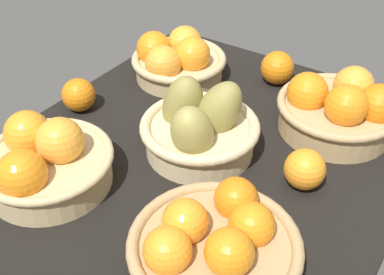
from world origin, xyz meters
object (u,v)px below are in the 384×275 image
Objects in this scene: basket_near_right at (339,108)px; loose_orange_side_gap at (305,169)px; loose_orange_front_gap at (79,95)px; basket_far_left at (45,162)px; basket_near_left at (214,244)px; basket_far_right at (177,60)px; basket_center_pears at (199,128)px; loose_orange_back_gap at (276,67)px.

basket_near_right reaches higher than loose_orange_side_gap.
basket_far_left is at bearing -149.24° from loose_orange_front_gap.
basket_near_left is 23.41cm from loose_orange_side_gap.
basket_center_pears is at bearing -136.35° from basket_far_right.
basket_center_pears is at bearing 95.63° from loose_orange_side_gap.
basket_near_left is 49.08cm from loose_orange_front_gap.
basket_far_right is 2.87× the size of loose_orange_back_gap.
basket_far_right is at bearing 40.92° from basket_near_left.
basket_far_right is at bearing -22.48° from loose_orange_front_gap.
loose_orange_front_gap is (18.84, 45.31, -0.56)cm from basket_near_left.
basket_near_left reaches higher than loose_orange_side_gap.
basket_near_right reaches higher than basket_far_right.
loose_orange_side_gap is at bearing -146.02° from loose_orange_back_gap.
loose_orange_front_gap is at bearing 67.42° from basket_near_left.
basket_near_right is at bearing -39.89° from basket_far_left.
loose_orange_back_gap is at bearing -41.40° from loose_orange_front_gap.
basket_near_right is 28.52cm from basket_center_pears.
basket_far_left is 3.18× the size of loose_orange_side_gap.
basket_far_left reaches higher than basket_far_right.
loose_orange_back_gap is (10.87, -20.17, -0.82)cm from basket_far_right.
loose_orange_back_gap is 1.06× the size of loose_orange_side_gap.
loose_orange_side_gap is at bearing -84.37° from basket_center_pears.
loose_orange_back_gap is at bearing 33.98° from loose_orange_side_gap.
basket_far_right is 0.87× the size of basket_near_left.
basket_near_right is 3.33× the size of loose_orange_front_gap.
loose_orange_side_gap is at bearing -176.63° from basket_near_right.
basket_far_right reaches higher than loose_orange_back_gap.
loose_orange_front_gap is (-23.21, 48.14, -1.66)cm from basket_near_right.
loose_orange_front_gap is 49.44cm from loose_orange_side_gap.
basket_center_pears is 31.32cm from loose_orange_back_gap.
basket_near_right reaches higher than basket_near_left.
basket_near_right is 1.06× the size of basket_center_pears.
basket_far_right is at bearing 65.24° from loose_orange_side_gap.
basket_near_right is 38.78cm from basket_far_right.
loose_orange_front_gap is (-22.63, 9.36, -1.10)cm from basket_far_right.
basket_near_right is 53.46cm from loose_orange_front_gap.
basket_near_right is 1.03× the size of basket_far_left.
basket_center_pears is at bearing -37.13° from basket_far_left.
loose_orange_front_gap is (-2.21, 28.84, -1.84)cm from basket_center_pears.
loose_orange_side_gap is at bearing -9.69° from basket_near_left.
loose_orange_back_gap is at bearing -61.69° from basket_far_right.
loose_orange_side_gap is at bearing -56.91° from basket_far_left.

